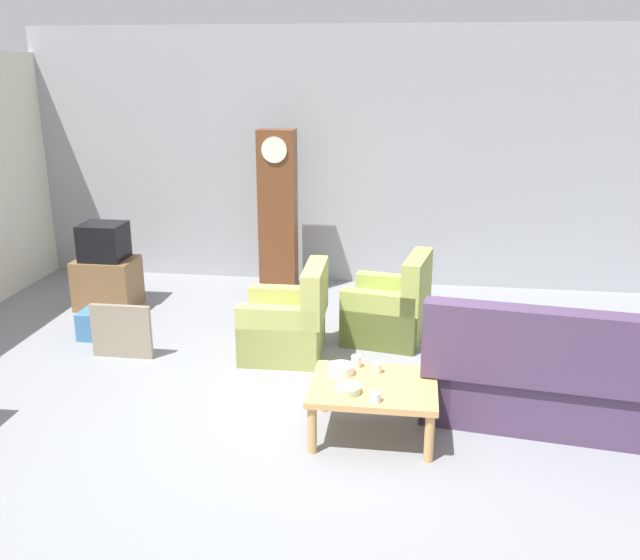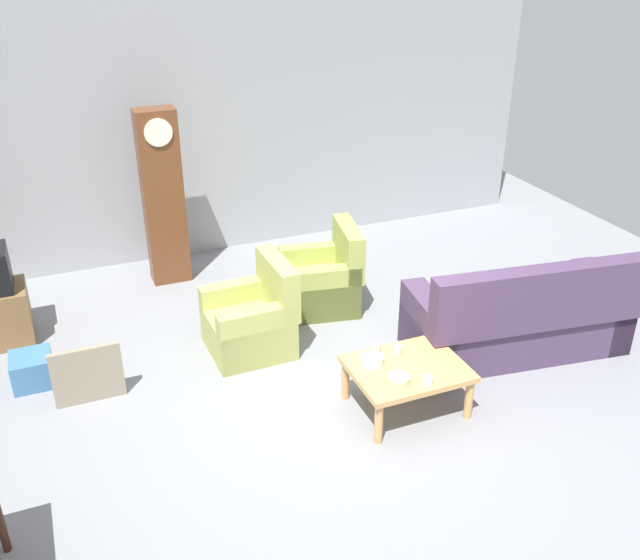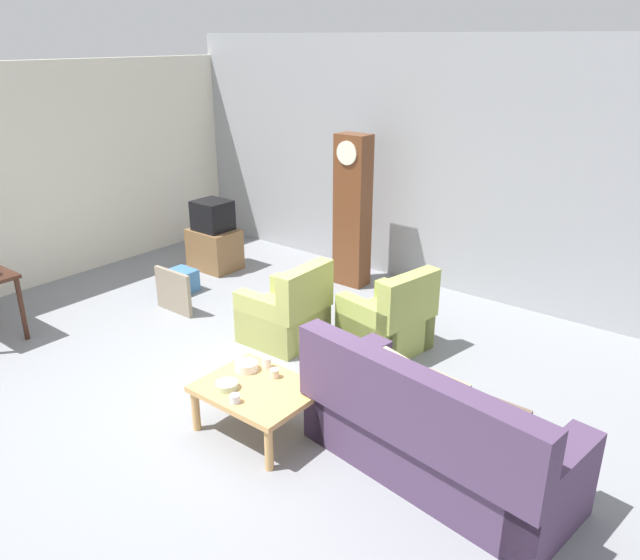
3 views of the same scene
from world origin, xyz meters
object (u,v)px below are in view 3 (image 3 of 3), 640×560
object	(u,v)px
couch_floral	(433,436)
cup_cream_tall	(275,373)
armchair_olive_far	(388,322)
bowl_shallow_green	(227,385)
armchair_olive_near	(286,315)
tv_stand_cabinet	(215,249)
tv_crt	(212,215)
coffee_table_wood	(258,393)
storage_box_blue	(180,281)
cup_blue_rimmed	(235,399)
cup_white_porcelain	(267,363)
bowl_white_stacked	(246,366)
framed_picture_leaning	(173,291)
grandfather_clock	(352,211)

from	to	relation	value
couch_floral	cup_cream_tall	size ratio (longest dim) A/B	27.65
armchair_olive_far	cup_cream_tall	distance (m)	1.76
armchair_olive_far	bowl_shallow_green	world-z (taller)	armchair_olive_far
armchair_olive_near	tv_stand_cabinet	size ratio (longest dim) A/B	1.35
armchair_olive_near	tv_crt	size ratio (longest dim) A/B	1.92
coffee_table_wood	tv_crt	distance (m)	4.14
storage_box_blue	cup_blue_rimmed	size ratio (longest dim) A/B	4.49
cup_white_porcelain	cup_blue_rimmed	world-z (taller)	cup_white_porcelain
armchair_olive_near	cup_blue_rimmed	bearing A→B (deg)	-60.64
tv_crt	bowl_white_stacked	xyz separation A→B (m)	(3.00, -2.36, -0.33)
armchair_olive_near	bowl_shallow_green	xyz separation A→B (m)	(0.75, -1.59, 0.15)
cup_cream_tall	bowl_shallow_green	bearing A→B (deg)	-116.88
tv_stand_cabinet	armchair_olive_near	bearing A→B (deg)	-24.90
armchair_olive_far	tv_stand_cabinet	world-z (taller)	armchair_olive_far
tv_crt	cup_cream_tall	bearing A→B (deg)	-35.03
tv_crt	bowl_shallow_green	bearing A→B (deg)	-40.91
cup_white_porcelain	bowl_white_stacked	size ratio (longest dim) A/B	0.49
coffee_table_wood	tv_crt	bearing A→B (deg)	142.56
coffee_table_wood	cup_white_porcelain	distance (m)	0.34
couch_floral	cup_white_porcelain	xyz separation A→B (m)	(-1.60, -0.11, 0.12)
couch_floral	bowl_white_stacked	distance (m)	1.73
armchair_olive_near	cup_blue_rimmed	world-z (taller)	armchair_olive_near
storage_box_blue	cup_blue_rimmed	distance (m)	3.56
tv_crt	couch_floral	bearing A→B (deg)	-24.12
couch_floral	cup_white_porcelain	world-z (taller)	couch_floral
cup_blue_rimmed	bowl_shallow_green	bearing A→B (deg)	152.53
cup_blue_rimmed	cup_white_porcelain	bearing A→B (deg)	108.21
tv_stand_cabinet	cup_blue_rimmed	bearing A→B (deg)	-40.19
cup_cream_tall	bowl_shallow_green	xyz separation A→B (m)	(-0.19, -0.38, -0.01)
tv_crt	framed_picture_leaning	size ratio (longest dim) A/B	0.80
coffee_table_wood	storage_box_blue	size ratio (longest dim) A/B	2.61
framed_picture_leaning	cup_blue_rimmed	size ratio (longest dim) A/B	7.31
tv_stand_cabinet	grandfather_clock	bearing A→B (deg)	21.59
armchair_olive_near	tv_crt	world-z (taller)	tv_crt
tv_crt	storage_box_blue	world-z (taller)	tv_crt
couch_floral	coffee_table_wood	size ratio (longest dim) A/B	2.29
armchair_olive_near	storage_box_blue	size ratio (longest dim) A/B	2.50
tv_crt	cup_blue_rimmed	world-z (taller)	tv_crt
bowl_white_stacked	armchair_olive_far	bearing A→B (deg)	80.31
tv_stand_cabinet	framed_picture_leaning	world-z (taller)	tv_stand_cabinet
grandfather_clock	bowl_shallow_green	xyz separation A→B (m)	(1.19, -3.43, -0.56)
coffee_table_wood	bowl_shallow_green	xyz separation A→B (m)	(-0.18, -0.17, 0.09)
grandfather_clock	bowl_shallow_green	size ratio (longest dim) A/B	10.58
coffee_table_wood	framed_picture_leaning	distance (m)	2.76
tv_crt	tv_stand_cabinet	bearing A→B (deg)	0.00
armchair_olive_far	couch_floral	bearing A→B (deg)	-48.27
tv_stand_cabinet	cup_cream_tall	bearing A→B (deg)	-35.03
cup_blue_rimmed	tv_stand_cabinet	bearing A→B (deg)	139.81
tv_crt	framed_picture_leaning	bearing A→B (deg)	-61.08
bowl_shallow_green	tv_stand_cabinet	bearing A→B (deg)	139.09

